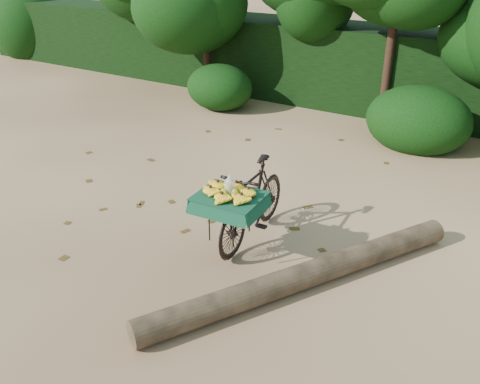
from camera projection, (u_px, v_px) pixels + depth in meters
The scene contains 7 objects.
ground at pixel (221, 217), 7.14m from camera, with size 80.00×80.00×0.00m, color tan.
vendor_bicycle at pixel (252, 201), 6.39m from camera, with size 0.80×1.83×1.06m.
fallen_log at pixel (307, 275), 5.64m from camera, with size 0.29×0.29×4.03m, color brown.
hedge_backdrop at pixel (378, 69), 11.50m from camera, with size 26.00×1.80×1.80m, color black.
tree_row at pixel (342, 20), 10.73m from camera, with size 14.50×2.00×4.00m, color black, non-canonical shape.
bush_clumps at pixel (366, 114), 9.94m from camera, with size 8.80×1.70×0.90m, color black, non-canonical shape.
leaf_litter at pixel (245, 199), 7.62m from camera, with size 7.00×7.30×0.01m, color #4E3714, non-canonical shape.
Camera 1 is at (3.61, -5.11, 3.46)m, focal length 38.00 mm.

